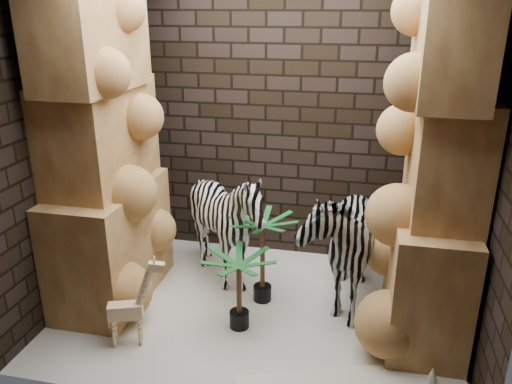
% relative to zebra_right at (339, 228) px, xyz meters
% --- Properties ---
extents(floor, '(3.50, 3.50, 0.00)m').
position_rel_zebra_right_xyz_m(floor, '(-0.68, -0.39, -0.72)').
color(floor, silver).
rests_on(floor, ground).
extents(wall_back, '(3.50, 0.00, 3.50)m').
position_rel_zebra_right_xyz_m(wall_back, '(-0.68, 0.86, 0.78)').
color(wall_back, black).
rests_on(wall_back, ground).
extents(wall_front, '(3.50, 0.00, 3.50)m').
position_rel_zebra_right_xyz_m(wall_front, '(-0.68, -1.64, 0.78)').
color(wall_front, black).
rests_on(wall_front, ground).
extents(wall_left, '(0.00, 3.00, 3.00)m').
position_rel_zebra_right_xyz_m(wall_left, '(-2.43, -0.39, 0.78)').
color(wall_left, black).
rests_on(wall_left, ground).
extents(wall_right, '(0.00, 3.00, 3.00)m').
position_rel_zebra_right_xyz_m(wall_right, '(1.07, -0.39, 0.78)').
color(wall_right, black).
rests_on(wall_right, ground).
extents(rock_pillar_left, '(0.68, 1.30, 3.00)m').
position_rel_zebra_right_xyz_m(rock_pillar_left, '(-2.08, -0.39, 0.78)').
color(rock_pillar_left, tan).
rests_on(rock_pillar_left, floor).
extents(rock_pillar_right, '(0.58, 1.25, 3.00)m').
position_rel_zebra_right_xyz_m(rock_pillar_right, '(0.74, -0.39, 0.78)').
color(rock_pillar_right, tan).
rests_on(rock_pillar_right, floor).
extents(zebra_right, '(0.67, 1.23, 1.45)m').
position_rel_zebra_right_xyz_m(zebra_right, '(0.00, 0.00, 0.00)').
color(zebra_right, white).
rests_on(zebra_right, floor).
extents(zebra_left, '(1.05, 1.29, 1.15)m').
position_rel_zebra_right_xyz_m(zebra_left, '(-1.08, 0.04, -0.15)').
color(zebra_left, white).
rests_on(zebra_left, floor).
extents(giraffe_toy, '(0.43, 0.27, 0.80)m').
position_rel_zebra_right_xyz_m(giraffe_toy, '(-1.62, -1.09, -0.32)').
color(giraffe_toy, '#FFDBA2').
rests_on(giraffe_toy, floor).
extents(palm_front, '(0.36, 0.36, 0.87)m').
position_rel_zebra_right_xyz_m(palm_front, '(-0.67, -0.20, -0.29)').
color(palm_front, '#10481E').
rests_on(palm_front, floor).
extents(palm_back, '(0.36, 0.36, 0.70)m').
position_rel_zebra_right_xyz_m(palm_back, '(-0.78, -0.66, -0.37)').
color(palm_back, '#10481E').
rests_on(palm_back, floor).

